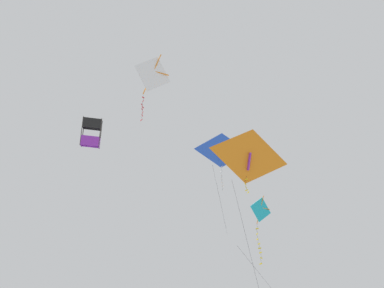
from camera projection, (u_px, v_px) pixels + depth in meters
The scene contains 5 objects.
kite_delta_low_drifter at pixel (221, 151), 33.52m from camera, with size 1.47×3.02×7.15m.
kite_diamond_upper_right at pixel (261, 213), 26.49m from camera, with size 3.84×3.84×8.70m.
kite_diamond_near_left at pixel (153, 74), 27.75m from camera, with size 1.31×2.40×4.59m.
kite_box_highest at pixel (91, 133), 31.90m from camera, with size 2.23×1.49×2.42m.
kite_delta_mid_left at pixel (249, 157), 26.29m from camera, with size 1.85×3.66×9.09m.
Camera 1 is at (-20.36, 4.96, 18.60)m, focal length 42.16 mm.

